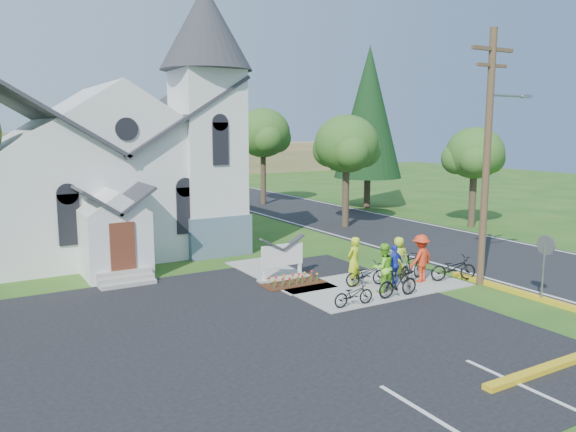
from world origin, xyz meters
TOP-DOWN VIEW (x-y plane):
  - ground at (0.00, 0.00)m, footprint 120.00×120.00m
  - parking_lot at (-7.00, -2.00)m, footprint 20.00×16.00m
  - road at (10.00, 15.00)m, footprint 8.00×90.00m
  - sidewalk at (1.50, 0.50)m, footprint 7.00×4.00m
  - church at (-5.48, 12.48)m, footprint 12.35×12.00m
  - church_sign at (-1.20, 3.20)m, footprint 2.20×0.40m
  - flower_bed at (-1.20, 2.30)m, footprint 2.60×1.10m
  - utility_pole at (5.36, -1.50)m, footprint 3.45×0.28m
  - stop_sign at (5.43, -4.20)m, footprint 0.11×0.76m
  - tree_road_near at (8.50, 12.00)m, footprint 4.00×4.00m
  - tree_road_mid at (9.00, 24.00)m, footprint 4.40×4.40m
  - tree_road_far at (15.50, 8.00)m, footprint 3.60×3.60m
  - conifer at (15.00, 18.00)m, footprint 5.20×5.20m
  - distant_hills at (3.36, 56.33)m, footprint 61.00×10.00m
  - cyclist_0 at (0.68, 0.81)m, footprint 0.83×0.68m
  - bike_0 at (-0.84, -1.20)m, footprint 1.62×0.62m
  - cyclist_1 at (1.17, -0.38)m, footprint 0.97×0.78m
  - bike_1 at (1.21, -1.20)m, footprint 1.76×0.57m
  - cyclist_2 at (2.22, 0.17)m, footprint 0.99×0.51m
  - bike_2 at (1.13, 0.58)m, footprint 1.87×0.94m
  - cyclist_3 at (3.43, -0.05)m, footprint 1.37×0.94m
  - bike_3 at (3.19, 0.21)m, footprint 1.97×1.12m
  - cyclist_4 at (3.18, 1.01)m, footprint 0.98×0.83m
  - bike_4 at (4.70, -0.62)m, footprint 2.08×1.31m

SIDE VIEW (x-z plane):
  - ground at x=0.00m, z-range 0.00..0.00m
  - parking_lot at x=-7.00m, z-range 0.00..0.02m
  - road at x=10.00m, z-range 0.00..0.02m
  - sidewalk at x=1.50m, z-range 0.00..0.05m
  - flower_bed at x=-1.20m, z-range 0.00..0.07m
  - bike_0 at x=-0.84m, z-range 0.05..0.89m
  - bike_2 at x=1.13m, z-range 0.05..0.99m
  - bike_4 at x=4.70m, z-range 0.05..1.08m
  - bike_1 at x=1.21m, z-range 0.05..1.09m
  - bike_3 at x=3.19m, z-range 0.05..1.19m
  - cyclist_2 at x=2.22m, z-range 0.05..1.67m
  - cyclist_4 at x=3.18m, z-range 0.05..1.75m
  - cyclist_1 at x=1.17m, z-range 0.05..1.93m
  - cyclist_3 at x=3.43m, z-range 0.05..1.99m
  - church_sign at x=-1.20m, z-range 0.18..1.88m
  - cyclist_0 at x=0.68m, z-range 0.05..2.03m
  - stop_sign at x=5.43m, z-range 0.54..3.02m
  - distant_hills at x=3.36m, z-range -0.63..4.97m
  - tree_road_far at x=15.50m, z-range 1.48..7.78m
  - tree_road_near at x=8.50m, z-range 1.68..8.73m
  - church at x=-5.48m, z-range -1.25..11.75m
  - utility_pole at x=5.36m, z-range 0.40..10.40m
  - tree_road_mid at x=9.00m, z-range 1.88..9.68m
  - conifer at x=15.00m, z-range 1.19..13.59m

